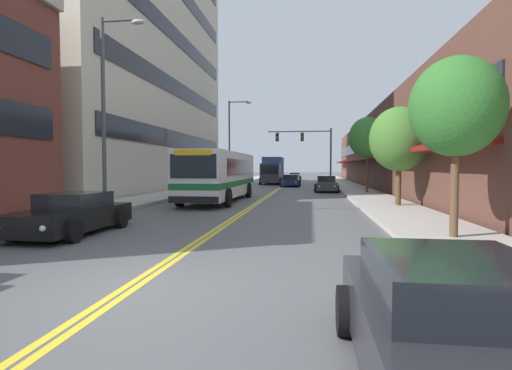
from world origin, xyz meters
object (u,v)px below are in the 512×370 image
car_navy_moving_lead (291,181)px  traffic_signal_mast (309,145)px  car_charcoal_parked_right_foreground (459,335)px  street_tree_right_near (456,107)px  city_bus (220,174)px  street_tree_right_mid (399,139)px  street_lamp_left_far (232,137)px  car_dark_grey_parked_right_mid (326,184)px  car_black_parked_left_mid (73,214)px  box_truck (273,170)px  car_red_parked_left_near (227,184)px  street_lamp_left_near (109,101)px  car_slate_blue_moving_second (295,177)px  street_tree_right_far (367,138)px

car_navy_moving_lead → traffic_signal_mast: bearing=14.3°
car_charcoal_parked_right_foreground → street_tree_right_near: size_ratio=0.88×
city_bus → street_tree_right_mid: size_ratio=2.30×
car_charcoal_parked_right_foreground → street_lamp_left_far: bearing=104.3°
car_dark_grey_parked_right_mid → car_black_parked_left_mid: bearing=-110.8°
car_dark_grey_parked_right_mid → box_truck: size_ratio=0.61×
car_red_parked_left_near → street_lamp_left_near: (-0.66, -19.84, 4.17)m
car_dark_grey_parked_right_mid → street_tree_right_near: (2.61, -22.87, 3.08)m
car_charcoal_parked_right_foreground → traffic_signal_mast: bearing=92.3°
city_bus → street_lamp_left_near: size_ratio=1.40×
car_slate_blue_moving_second → box_truck: box_truck is taller
car_charcoal_parked_right_foreground → car_navy_moving_lead: (-3.51, 39.82, 0.01)m
city_bus → street_tree_right_far: bearing=35.8°
car_navy_moving_lead → car_slate_blue_moving_second: bearing=91.0°
car_charcoal_parked_right_foreground → car_dark_grey_parked_right_mid: size_ratio=0.99×
car_charcoal_parked_right_foreground → car_navy_moving_lead: car_navy_moving_lead is taller
car_red_parked_left_near → street_lamp_left_near: street_lamp_left_near is taller
city_bus → car_navy_moving_lead: 19.73m
street_tree_right_near → box_truck: bearing=102.8°
car_dark_grey_parked_right_mid → street_tree_right_far: bearing=-47.6°
car_navy_moving_lead → street_lamp_left_near: 29.11m
car_red_parked_left_near → street_tree_right_far: bearing=-18.9°
box_truck → traffic_signal_mast: 7.71m
car_black_parked_left_mid → car_navy_moving_lead: (5.19, 32.00, -0.00)m
car_navy_moving_lead → street_tree_right_mid: (6.56, -22.67, 2.89)m
car_slate_blue_moving_second → car_red_parked_left_near: bearing=-99.8°
car_red_parked_left_near → car_navy_moving_lead: 9.89m
box_truck → street_tree_right_near: size_ratio=1.46×
traffic_signal_mast → street_tree_right_mid: (4.65, -23.16, -1.07)m
city_bus → street_lamp_left_far: (-2.53, 16.46, 3.56)m
car_charcoal_parked_right_foreground → car_slate_blue_moving_second: size_ratio=0.88×
city_bus → street_tree_right_near: 15.87m
car_dark_grey_parked_right_mid → street_lamp_left_near: 21.66m
car_slate_blue_moving_second → street_tree_right_far: bearing=-78.2°
car_red_parked_left_near → street_lamp_left_near: bearing=-91.9°
city_bus → car_charcoal_parked_right_foreground: (6.87, -20.41, -1.09)m
car_charcoal_parked_right_foreground → street_tree_right_near: street_tree_right_near is taller
car_dark_grey_parked_right_mid → street_tree_right_mid: size_ratio=0.89×
street_tree_right_near → car_charcoal_parked_right_foreground: bearing=-108.2°
traffic_signal_mast → street_lamp_left_far: (-7.79, -3.44, 0.69)m
street_lamp_left_far → street_tree_right_far: size_ratio=1.57×
traffic_signal_mast → car_charcoal_parked_right_foreground: bearing=-87.7°
car_black_parked_left_mid → car_slate_blue_moving_second: (4.84, 52.15, -0.03)m
street_tree_right_near → street_tree_right_mid: street_tree_right_mid is taller
box_truck → street_tree_right_mid: 30.21m
street_tree_right_far → car_black_parked_left_mid: bearing=-120.6°
car_black_parked_left_mid → car_red_parked_left_near: bearing=90.2°
street_tree_right_far → street_tree_right_near: bearing=-91.0°
city_bus → traffic_signal_mast: size_ratio=1.63×
street_tree_right_near → street_lamp_left_near: bearing=162.4°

